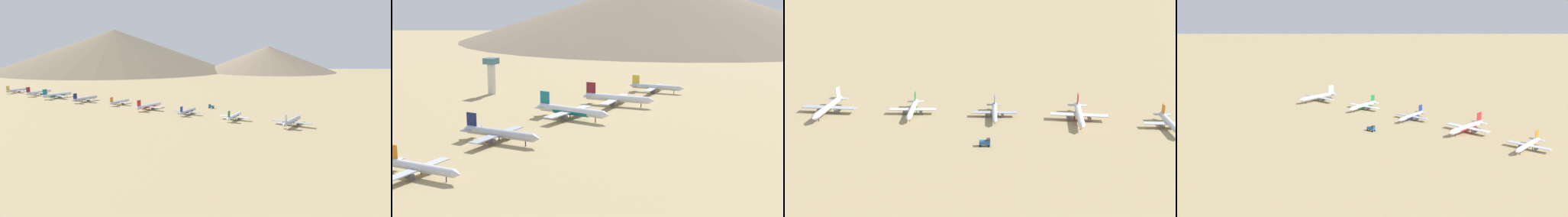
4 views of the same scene
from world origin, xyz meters
The scene contains 13 objects.
ground_plane centered at (0.00, 0.00, 0.00)m, with size 2231.29×2231.29×0.00m, color tan.
parked_jet_0 centered at (-11.83, -185.40, 3.73)m, with size 38.44×31.25×11.08m.
parked_jet_1 centered at (-12.38, -137.80, 3.13)m, with size 32.57×26.44×9.39m.
parked_jet_2 centered at (-10.12, -91.81, 2.94)m, with size 30.61×24.83×8.84m.
parked_jet_3 centered at (-6.55, -46.24, 3.64)m, with size 37.93×30.84×10.93m.
parked_jet_4 centered at (2.77, -1.45, 3.14)m, with size 32.21×26.08×9.32m.
parked_jet_5 centered at (-0.14, 45.15, 3.65)m, with size 37.52×30.39×10.84m.
parked_jet_6 centered at (4.71, 95.77, 4.02)m, with size 41.94×34.17×12.09m.
parked_jet_7 centered at (10.71, 136.17, 3.99)m, with size 41.13×33.44×11.86m.
parked_jet_8 centered at (14.92, 185.32, 3.39)m, with size 34.90×28.35×10.06m.
service_truck centered at (29.40, -95.41, 2.08)m, with size 2.78×5.26×3.90m.
desert_hill_3 centered at (595.13, 30.85, 31.17)m, with size 327.48×327.48×62.35m, color #7A6854.
desert_hill_4 centered at (443.29, 393.53, 52.20)m, with size 596.03×596.03×104.41m, color #70604C.
Camera 1 is at (-284.99, -252.61, 59.62)m, focal length 33.20 mm.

